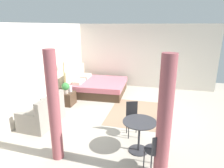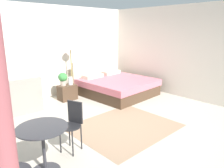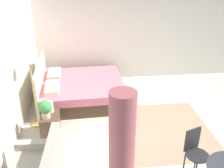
{
  "view_description": "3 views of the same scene",
  "coord_description": "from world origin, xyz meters",
  "px_view_note": "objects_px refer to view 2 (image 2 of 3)",
  "views": [
    {
      "loc": [
        -5.94,
        -0.8,
        2.76
      ],
      "look_at": [
        0.54,
        0.87,
        0.75
      ],
      "focal_mm": 31.51,
      "sensor_mm": 36.0,
      "label": 1
    },
    {
      "loc": [
        -3.25,
        -3.21,
        2.12
      ],
      "look_at": [
        0.29,
        0.58,
        0.79
      ],
      "focal_mm": 34.74,
      "sensor_mm": 36.0,
      "label": 2
    },
    {
      "loc": [
        -4.47,
        1.51,
        3.25
      ],
      "look_at": [
        0.64,
        0.99,
        0.84
      ],
      "focal_mm": 40.64,
      "sensor_mm": 36.0,
      "label": 3
    }
  ],
  "objects_px": {
    "bed": "(116,86)",
    "couch": "(15,101)",
    "cafe_chair_near_window": "(73,121)",
    "potted_plant": "(63,78)",
    "nightstand": "(67,92)",
    "balcony_table": "(43,141)",
    "vase": "(70,81)",
    "floor_lamp": "(71,54)"
  },
  "relations": [
    {
      "from": "bed",
      "to": "couch",
      "type": "distance_m",
      "value": 3.09
    },
    {
      "from": "cafe_chair_near_window",
      "to": "potted_plant",
      "type": "bearing_deg",
      "value": 62.61
    },
    {
      "from": "potted_plant",
      "to": "nightstand",
      "type": "bearing_deg",
      "value": -24.1
    },
    {
      "from": "nightstand",
      "to": "balcony_table",
      "type": "relative_size",
      "value": 0.7
    },
    {
      "from": "nightstand",
      "to": "potted_plant",
      "type": "distance_m",
      "value": 0.47
    },
    {
      "from": "couch",
      "to": "cafe_chair_near_window",
      "type": "height_order",
      "value": "couch"
    },
    {
      "from": "vase",
      "to": "balcony_table",
      "type": "xyz_separation_m",
      "value": [
        -2.22,
        -2.75,
        -0.05
      ]
    },
    {
      "from": "nightstand",
      "to": "balcony_table",
      "type": "bearing_deg",
      "value": -127.26
    },
    {
      "from": "balcony_table",
      "to": "cafe_chair_near_window",
      "type": "relative_size",
      "value": 0.84
    },
    {
      "from": "bed",
      "to": "nightstand",
      "type": "relative_size",
      "value": 4.2
    },
    {
      "from": "couch",
      "to": "balcony_table",
      "type": "xyz_separation_m",
      "value": [
        -0.56,
        -2.8,
        0.22
      ]
    },
    {
      "from": "balcony_table",
      "to": "couch",
      "type": "bearing_deg",
      "value": 78.59
    },
    {
      "from": "floor_lamp",
      "to": "balcony_table",
      "type": "relative_size",
      "value": 2.24
    },
    {
      "from": "couch",
      "to": "floor_lamp",
      "type": "relative_size",
      "value": 0.75
    },
    {
      "from": "couch",
      "to": "nightstand",
      "type": "xyz_separation_m",
      "value": [
        1.54,
        -0.03,
        -0.07
      ]
    },
    {
      "from": "nightstand",
      "to": "bed",
      "type": "bearing_deg",
      "value": -21.76
    },
    {
      "from": "potted_plant",
      "to": "floor_lamp",
      "type": "xyz_separation_m",
      "value": [
        0.5,
        0.3,
        0.64
      ]
    },
    {
      "from": "nightstand",
      "to": "floor_lamp",
      "type": "bearing_deg",
      "value": 40.48
    },
    {
      "from": "floor_lamp",
      "to": "cafe_chair_near_window",
      "type": "relative_size",
      "value": 1.89
    },
    {
      "from": "vase",
      "to": "cafe_chair_near_window",
      "type": "relative_size",
      "value": 0.26
    },
    {
      "from": "bed",
      "to": "potted_plant",
      "type": "bearing_deg",
      "value": 158.09
    },
    {
      "from": "vase",
      "to": "floor_lamp",
      "type": "xyz_separation_m",
      "value": [
        0.28,
        0.35,
        0.76
      ]
    },
    {
      "from": "bed",
      "to": "nightstand",
      "type": "xyz_separation_m",
      "value": [
        -1.49,
        0.59,
        -0.06
      ]
    },
    {
      "from": "potted_plant",
      "to": "floor_lamp",
      "type": "bearing_deg",
      "value": 30.64
    },
    {
      "from": "potted_plant",
      "to": "balcony_table",
      "type": "relative_size",
      "value": 0.53
    },
    {
      "from": "nightstand",
      "to": "floor_lamp",
      "type": "height_order",
      "value": "floor_lamp"
    },
    {
      "from": "floor_lamp",
      "to": "nightstand",
      "type": "bearing_deg",
      "value": -139.52
    },
    {
      "from": "nightstand",
      "to": "vase",
      "type": "xyz_separation_m",
      "value": [
        0.12,
        -0.01,
        0.35
      ]
    },
    {
      "from": "potted_plant",
      "to": "balcony_table",
      "type": "height_order",
      "value": "potted_plant"
    },
    {
      "from": "couch",
      "to": "cafe_chair_near_window",
      "type": "xyz_separation_m",
      "value": [
        0.12,
        -2.53,
        0.24
      ]
    },
    {
      "from": "bed",
      "to": "nightstand",
      "type": "height_order",
      "value": "bed"
    },
    {
      "from": "bed",
      "to": "vase",
      "type": "relative_size",
      "value": 9.44
    },
    {
      "from": "potted_plant",
      "to": "balcony_table",
      "type": "bearing_deg",
      "value": -125.49
    },
    {
      "from": "vase",
      "to": "nightstand",
      "type": "bearing_deg",
      "value": 174.33
    },
    {
      "from": "bed",
      "to": "cafe_chair_near_window",
      "type": "bearing_deg",
      "value": -146.75
    },
    {
      "from": "couch",
      "to": "nightstand",
      "type": "bearing_deg",
      "value": -1.21
    },
    {
      "from": "vase",
      "to": "balcony_table",
      "type": "distance_m",
      "value": 3.54
    },
    {
      "from": "nightstand",
      "to": "floor_lamp",
      "type": "distance_m",
      "value": 1.22
    },
    {
      "from": "couch",
      "to": "cafe_chair_near_window",
      "type": "distance_m",
      "value": 2.55
    },
    {
      "from": "floor_lamp",
      "to": "cafe_chair_near_window",
      "type": "bearing_deg",
      "value": -122.6
    },
    {
      "from": "bed",
      "to": "balcony_table",
      "type": "relative_size",
      "value": 2.96
    },
    {
      "from": "nightstand",
      "to": "balcony_table",
      "type": "xyz_separation_m",
      "value": [
        -2.1,
        -2.76,
        0.29
      ]
    }
  ]
}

